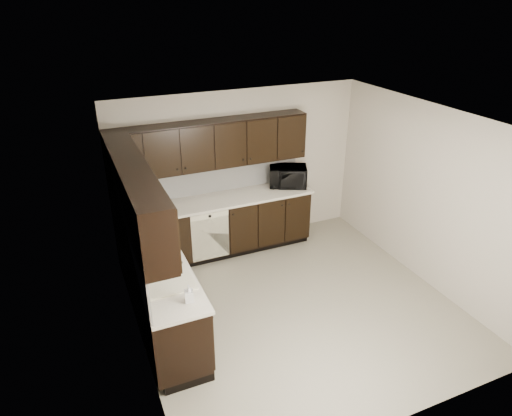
# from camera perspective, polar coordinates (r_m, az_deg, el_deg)

# --- Properties ---
(floor) EXTENTS (4.00, 4.00, 0.00)m
(floor) POSITION_cam_1_polar(r_m,az_deg,el_deg) (6.26, 4.88, -12.05)
(floor) COLOR gray
(floor) RESTS_ON ground
(ceiling) EXTENTS (4.00, 4.00, 0.00)m
(ceiling) POSITION_cam_1_polar(r_m,az_deg,el_deg) (5.13, 5.93, 10.63)
(ceiling) COLOR white
(ceiling) RESTS_ON wall_back
(wall_back) EXTENTS (4.00, 0.02, 2.50)m
(wall_back) POSITION_cam_1_polar(r_m,az_deg,el_deg) (7.24, -2.18, 4.88)
(wall_back) COLOR #B8AE9D
(wall_back) RESTS_ON floor
(wall_left) EXTENTS (0.02, 4.00, 2.50)m
(wall_left) POSITION_cam_1_polar(r_m,az_deg,el_deg) (5.04, -15.19, -5.99)
(wall_left) COLOR #B8AE9D
(wall_left) RESTS_ON floor
(wall_right) EXTENTS (0.02, 4.00, 2.50)m
(wall_right) POSITION_cam_1_polar(r_m,az_deg,el_deg) (6.70, 20.59, 1.41)
(wall_right) COLOR #B8AE9D
(wall_right) RESTS_ON floor
(wall_front) EXTENTS (4.00, 0.02, 2.50)m
(wall_front) POSITION_cam_1_polar(r_m,az_deg,el_deg) (4.23, 18.65, -13.34)
(wall_front) COLOR #B8AE9D
(wall_front) RESTS_ON floor
(lower_cabinets) EXTENTS (3.00, 2.80, 0.90)m
(lower_cabinets) POSITION_cam_1_polar(r_m,az_deg,el_deg) (6.56, -7.43, -5.83)
(lower_cabinets) COLOR black
(lower_cabinets) RESTS_ON floor
(countertop) EXTENTS (3.03, 2.83, 0.04)m
(countertop) POSITION_cam_1_polar(r_m,az_deg,el_deg) (6.31, -7.70, -1.92)
(countertop) COLOR beige
(countertop) RESTS_ON lower_cabinets
(backsplash) EXTENTS (3.00, 2.80, 0.48)m
(backsplash) POSITION_cam_1_polar(r_m,az_deg,el_deg) (6.34, -10.19, 0.64)
(backsplash) COLOR silver
(backsplash) RESTS_ON countertop
(upper_cabinets) EXTENTS (3.00, 2.80, 0.70)m
(upper_cabinets) POSITION_cam_1_polar(r_m,az_deg,el_deg) (6.03, -9.29, 5.48)
(upper_cabinets) COLOR black
(upper_cabinets) RESTS_ON wall_back
(dishwasher) EXTENTS (0.58, 0.04, 0.78)m
(dishwasher) POSITION_cam_1_polar(r_m,az_deg,el_deg) (6.82, -5.75, -3.15)
(dishwasher) COLOR beige
(dishwasher) RESTS_ON lower_cabinets
(sink) EXTENTS (0.54, 0.82, 0.42)m
(sink) POSITION_cam_1_polar(r_m,az_deg,el_deg) (5.26, -11.26, -8.83)
(sink) COLOR beige
(sink) RESTS_ON countertop
(microwave) EXTENTS (0.70, 0.61, 0.33)m
(microwave) POSITION_cam_1_polar(r_m,az_deg,el_deg) (7.37, 4.01, 3.99)
(microwave) COLOR black
(microwave) RESTS_ON countertop
(soap_bottle_a) EXTENTS (0.10, 0.10, 0.19)m
(soap_bottle_a) POSITION_cam_1_polar(r_m,az_deg,el_deg) (4.75, -8.39, -10.54)
(soap_bottle_a) COLOR gray
(soap_bottle_a) RESTS_ON countertop
(soap_bottle_b) EXTENTS (0.09, 0.09, 0.23)m
(soap_bottle_b) POSITION_cam_1_polar(r_m,az_deg,el_deg) (5.19, -13.13, -7.28)
(soap_bottle_b) COLOR gray
(soap_bottle_b) RESTS_ON countertop
(toaster_oven) EXTENTS (0.37, 0.29, 0.22)m
(toaster_oven) POSITION_cam_1_polar(r_m,az_deg,el_deg) (6.68, -15.38, 0.20)
(toaster_oven) COLOR #AEAEB1
(toaster_oven) RESTS_ON countertop
(storage_bin) EXTENTS (0.49, 0.37, 0.18)m
(storage_bin) POSITION_cam_1_polar(r_m,az_deg,el_deg) (5.78, -13.16, -3.91)
(storage_bin) COLOR silver
(storage_bin) RESTS_ON countertop
(blue_pitcher) EXTENTS (0.27, 0.27, 0.31)m
(blue_pitcher) POSITION_cam_1_polar(r_m,az_deg,el_deg) (5.34, -11.00, -5.55)
(blue_pitcher) COLOR navy
(blue_pitcher) RESTS_ON countertop
(teal_tumbler) EXTENTS (0.10, 0.10, 0.19)m
(teal_tumbler) POSITION_cam_1_polar(r_m,az_deg,el_deg) (6.24, -12.51, -1.45)
(teal_tumbler) COLOR #0D8B90
(teal_tumbler) RESTS_ON countertop
(paper_towel_roll) EXTENTS (0.19, 0.19, 0.33)m
(paper_towel_roll) POSITION_cam_1_polar(r_m,az_deg,el_deg) (6.34, -13.42, -0.45)
(paper_towel_roll) COLOR white
(paper_towel_roll) RESTS_ON countertop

